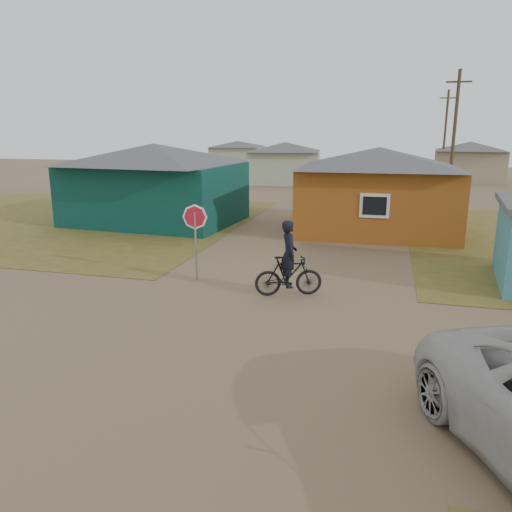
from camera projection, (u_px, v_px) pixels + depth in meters
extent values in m
plane|color=brown|center=(239.00, 346.00, 11.13)|extent=(120.00, 120.00, 0.00)
cube|color=brown|center=(60.00, 219.00, 26.79)|extent=(20.00, 18.00, 0.00)
cube|color=#09342D|center=(156.00, 193.00, 25.52)|extent=(8.40, 6.54, 3.00)
pyramid|color=#3F3F42|center=(154.00, 154.00, 25.02)|extent=(8.93, 7.08, 1.00)
cube|color=#904C16|center=(377.00, 200.00, 23.25)|extent=(7.21, 6.24, 3.00)
pyramid|color=#3F3F42|center=(379.00, 157.00, 22.77)|extent=(7.72, 6.76, 0.90)
cube|color=silver|center=(375.00, 206.00, 20.38)|extent=(1.20, 0.06, 1.00)
cube|color=black|center=(375.00, 206.00, 20.35)|extent=(0.95, 0.04, 0.75)
cube|color=#9EA790|center=(285.00, 167.00, 44.12)|extent=(6.49, 5.60, 2.80)
pyramid|color=#3F3F42|center=(285.00, 147.00, 43.68)|extent=(7.04, 6.15, 0.80)
cube|color=gray|center=(469.00, 166.00, 45.76)|extent=(6.41, 5.50, 2.80)
pyramid|color=#3F3F42|center=(471.00, 146.00, 45.32)|extent=(6.95, 6.05, 0.80)
cube|color=#9EA790|center=(238.00, 159.00, 57.36)|extent=(5.75, 5.28, 2.70)
pyramid|color=#3F3F42|center=(238.00, 144.00, 56.94)|extent=(6.28, 5.81, 0.70)
cylinder|color=#443828|center=(453.00, 141.00, 29.13)|extent=(0.20, 0.20, 8.00)
cube|color=#443828|center=(459.00, 82.00, 28.32)|extent=(1.40, 0.10, 0.10)
cylinder|color=#443828|center=(445.00, 137.00, 43.87)|extent=(0.20, 0.20, 8.00)
cube|color=#443828|center=(448.00, 98.00, 43.05)|extent=(1.40, 0.10, 0.10)
cylinder|color=gray|center=(196.00, 246.00, 15.76)|extent=(0.06, 0.06, 2.19)
imported|color=black|center=(288.00, 276.00, 14.36)|extent=(2.02, 1.20, 1.17)
imported|color=black|center=(289.00, 254.00, 14.20)|extent=(0.68, 0.82, 1.93)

